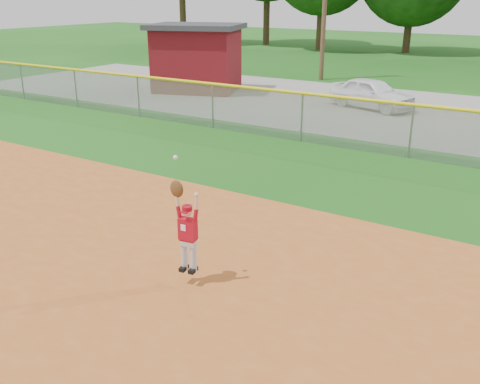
% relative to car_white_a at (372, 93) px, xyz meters
% --- Properties ---
extents(ground, '(120.00, 120.00, 0.00)m').
position_rel_car_white_a_xyz_m(ground, '(3.16, -15.95, -0.63)').
color(ground, '#175012').
rests_on(ground, ground).
extents(parking_strip, '(44.00, 10.00, 0.03)m').
position_rel_car_white_a_xyz_m(parking_strip, '(3.16, 0.05, -0.61)').
color(parking_strip, gray).
rests_on(parking_strip, ground).
extents(car_white_a, '(3.75, 2.32, 1.19)m').
position_rel_car_white_a_xyz_m(car_white_a, '(0.00, 0.00, 0.00)').
color(car_white_a, white).
rests_on(car_white_a, parking_strip).
extents(utility_shed, '(4.83, 4.26, 3.04)m').
position_rel_car_white_a_xyz_m(utility_shed, '(-8.27, -0.36, 0.92)').
color(utility_shed, '#540C10').
rests_on(utility_shed, ground).
extents(outfield_fence, '(40.06, 0.10, 1.55)m').
position_rel_car_white_a_xyz_m(outfield_fence, '(3.16, -5.95, 0.26)').
color(outfield_fence, gray).
rests_on(outfield_fence, ground).
extents(ballplayer, '(0.49, 0.23, 1.86)m').
position_rel_car_white_a_xyz_m(ballplayer, '(2.15, -14.78, 0.37)').
color(ballplayer, silver).
rests_on(ballplayer, ground).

